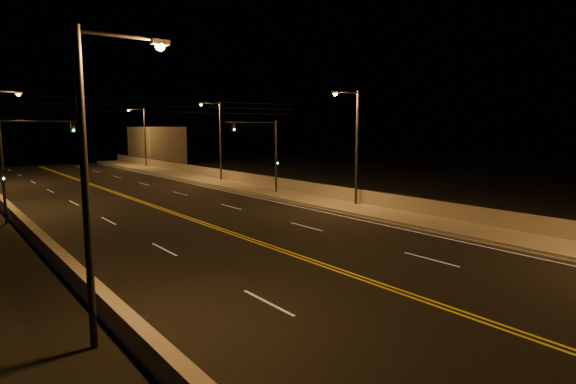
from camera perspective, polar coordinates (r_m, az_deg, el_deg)
road at (r=26.97m, az=-5.98°, el=-5.13°), size 18.00×120.00×0.02m
sidewalk at (r=33.66m, az=9.99°, el=-2.37°), size 3.60×120.00×0.30m
curb at (r=32.35m, az=7.72°, el=-2.87°), size 0.14×120.00×0.15m
parapet_wall at (r=34.76m, az=11.88°, el=-1.02°), size 0.30×120.00×1.00m
jersey_barrier at (r=23.65m, az=-25.83°, el=-6.79°), size 0.45×120.00×0.78m
distant_building_right at (r=81.32m, az=-15.33°, el=5.37°), size 6.00×10.00×5.94m
parapet_rail at (r=34.69m, az=11.90°, el=-0.15°), size 0.06×120.00×0.06m
lane_markings at (r=26.91m, az=-5.90°, el=-5.14°), size 17.32×116.00×0.00m
streetlight_1 at (r=35.51m, az=7.84°, el=6.04°), size 2.55×0.28×8.57m
streetlight_2 at (r=52.08m, az=-8.31°, el=6.57°), size 2.55×0.28×8.57m
streetlight_3 at (r=72.34m, az=-16.83°, el=6.64°), size 2.55×0.28×8.57m
streetlight_4 at (r=13.74m, az=-21.84°, el=2.89°), size 2.55×0.28×8.57m
traffic_signal_right at (r=41.64m, az=-2.50°, el=5.14°), size 5.11×0.31×6.56m
traffic_signal_left at (r=34.68m, az=-29.26°, el=3.63°), size 5.11×0.31×6.56m
overhead_wires at (r=34.82m, az=-14.35°, el=9.82°), size 22.00×0.03×0.83m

